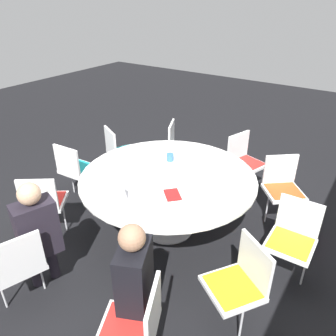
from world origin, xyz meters
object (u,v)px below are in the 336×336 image
Objects in this scene: chair_4 at (282,185)px; handbag at (303,229)px; chair_0 at (17,263)px; chair_9 at (44,200)px; person_0 at (37,230)px; laptop at (123,189)px; chair_2 at (240,280)px; chair_7 at (119,150)px; chair_5 at (244,158)px; chair_3 at (293,235)px; chair_1 at (136,324)px; chair_6 at (179,144)px; spiral_notebook at (172,195)px; person_1 at (133,278)px; chair_8 at (75,167)px; coffee_cup at (170,157)px.

handbag is at bearing 107.66° from chair_4.
chair_0 and chair_9 have the same top height.
person_0 is at bearing 18.99° from chair_0.
person_0 is 2.95m from handbag.
chair_2 is at bearing -169.03° from laptop.
chair_2 and chair_7 have the same top height.
chair_2 is 1.00× the size of chair_4.
laptop reaches higher than chair_0.
chair_0 is at bearing -38.17° from handbag.
chair_5 is 2.37× the size of handbag.
chair_2 is 0.85m from chair_3.
chair_1 is 2.42m from handbag.
chair_5 is 1.04m from chair_6.
chair_3 is at bearing -140.06° from laptop.
laptop is (1.17, 1.12, 0.30)m from chair_7.
chair_2 is at bearing 66.06° from spiral_notebook.
laptop is at bearing 26.67° from chair_2.
chair_9 is at bearing -15.23° from chair_5.
person_1 is 3.34× the size of handbag.
chair_6 is 2.19m from handbag.
chair_1 is 2.55m from chair_4.
person_1 is at bearing 59.65° from chair_3.
chair_6 is 1.63m from chair_8.
chair_2 is 1.00× the size of chair_7.
chair_8 is 0.71× the size of person_1.
chair_1 is 1.00× the size of chair_7.
laptop is (-0.99, -0.97, 0.30)m from chair_1.
chair_0 is at bearing -20.97° from chair_6.
chair_3 is 3.34× the size of spiral_notebook.
laptop is at bearing 20.16° from person_1.
person_0 is at bearing 89.05° from laptop.
chair_4 is 1.00× the size of chair_6.
chair_5 is 2.95m from person_0.
chair_1 is 3.01m from chair_7.
chair_1 is 2.20× the size of laptop.
laptop is at bearing -18.73° from chair_7.
chair_0 is 9.11× the size of coffee_cup.
chair_4 reaches higher than handbag.
handbag is at bearing -20.09° from chair_0.
chair_1 is 1.00× the size of chair_9.
person_1 is at bearing 18.99° from chair_1.
chair_5 is 3.34× the size of spiral_notebook.
chair_2 is 0.71× the size of person_0.
chair_3 is at bearing 16.75° from chair_7.
chair_6 is 1.87m from spiral_notebook.
chair_5 is at bearing 71.63° from chair_6.
chair_9 is at bearing 20.64° from chair_3.
chair_0 is 1.27m from chair_1.
chair_5 is at bearing -34.22° from chair_2.
chair_5 is at bearing -71.25° from chair_4.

